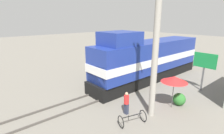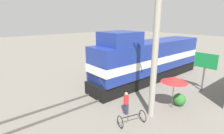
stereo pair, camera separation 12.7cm
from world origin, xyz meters
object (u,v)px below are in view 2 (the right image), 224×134
object	(u,v)px
utility_pole	(155,46)
billboard_sign	(205,63)
person_bystander	(126,102)
vendor_umbrella	(174,79)
bicycle	(132,119)
locomotive	(148,60)

from	to	relation	value
utility_pole	billboard_sign	bearing A→B (deg)	87.07
utility_pole	person_bystander	size ratio (longest dim) A/B	5.78
vendor_umbrella	bicycle	bearing A→B (deg)	-96.48
bicycle	billboard_sign	bearing A→B (deg)	102.93
billboard_sign	person_bystander	size ratio (longest dim) A/B	2.14
bicycle	person_bystander	bearing A→B (deg)	167.54
locomotive	person_bystander	xyz separation A→B (m)	(3.44, -6.49, -1.37)
utility_pole	bicycle	distance (m)	4.70
locomotive	billboard_sign	size ratio (longest dim) A/B	4.22
person_bystander	billboard_sign	bearing A→B (deg)	79.24
locomotive	bicycle	distance (m)	8.63
vendor_umbrella	locomotive	bearing A→B (deg)	146.73
utility_pole	billboard_sign	world-z (taller)	utility_pole
locomotive	person_bystander	world-z (taller)	locomotive
vendor_umbrella	billboard_sign	xyz separation A→B (m)	(-0.00, 4.96, 0.36)
person_bystander	bicycle	world-z (taller)	person_bystander
utility_pole	bicycle	bearing A→B (deg)	-92.30
locomotive	utility_pole	distance (m)	7.44
utility_pole	locomotive	bearing A→B (deg)	131.41
utility_pole	person_bystander	xyz separation A→B (m)	(-1.20, -1.23, -3.86)
utility_pole	bicycle	world-z (taller)	utility_pole
locomotive	billboard_sign	world-z (taller)	locomotive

